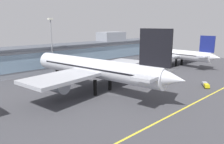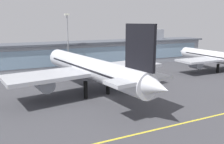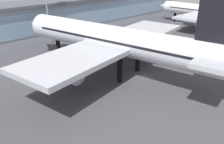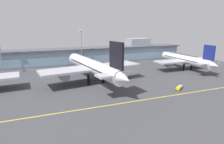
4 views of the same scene
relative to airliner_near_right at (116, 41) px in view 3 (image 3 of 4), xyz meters
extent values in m
plane|color=#424247|center=(2.39, -6.43, -7.53)|extent=(209.00, 209.00, 0.00)
cube|color=#9399A3|center=(2.39, 40.48, -1.94)|extent=(149.29, 12.00, 11.17)
cube|color=#84A3BC|center=(2.39, 34.43, -1.38)|extent=(143.31, 0.20, 7.15)
cube|color=#4C515B|center=(2.39, 40.48, 4.05)|extent=(152.29, 14.00, 0.80)
cylinder|color=black|center=(-3.09, -4.08, -5.07)|extent=(1.10, 1.10, 4.92)
cylinder|color=black|center=(4.19, -2.94, -5.07)|extent=(1.10, 1.10, 4.92)
cylinder|color=black|center=(-3.01, 19.18, -5.07)|extent=(1.10, 1.10, 4.92)
cylinder|color=silver|center=(-0.07, 0.44, 0.16)|extent=(13.82, 50.27, 6.15)
cone|color=silver|center=(-4.23, 26.92, 0.16)|extent=(6.63, 6.37, 5.84)
cube|color=#84A3BC|center=(-3.63, 23.12, 1.23)|extent=(5.22, 4.97, 1.84)
cube|color=black|center=(-0.07, 0.44, 0.62)|extent=(12.64, 42.39, 0.49)
cube|color=#B7BAC1|center=(-0.07, 0.44, -0.61)|extent=(49.08, 19.25, 0.98)
cylinder|color=#999EA8|center=(-13.57, 0.14, -3.04)|extent=(5.26, 7.08, 4.30)
cylinder|color=#999EA8|center=(12.87, 4.29, -3.04)|extent=(5.26, 7.08, 4.30)
cube|color=#B7BAC1|center=(3.34, -21.26, 1.08)|extent=(15.96, 7.80, 0.79)
cylinder|color=black|center=(57.44, 3.70, -5.57)|extent=(1.10, 1.10, 3.92)
cylinder|color=black|center=(63.31, 3.74, -5.57)|extent=(1.10, 1.10, 3.92)
cylinder|color=black|center=(60.24, 21.63, -5.57)|extent=(1.10, 1.10, 3.92)
cylinder|color=silver|center=(60.35, 6.84, -1.41)|extent=(5.18, 38.96, 4.89)
cone|color=silver|center=(60.20, 27.77, -1.41)|extent=(4.68, 4.44, 4.65)
cube|color=#84A3BC|center=(60.22, 24.74, -0.55)|extent=(3.70, 3.45, 1.47)
cube|color=black|center=(60.35, 6.84, -1.04)|extent=(5.18, 32.73, 0.39)
cube|color=#B7BAC1|center=(60.35, 6.84, -2.02)|extent=(38.90, 9.63, 0.78)
cylinder|color=#999EA8|center=(49.47, 8.16, -3.95)|extent=(3.46, 5.09, 3.43)
cylinder|color=#999EA8|center=(71.21, 8.32, -3.95)|extent=(3.46, 5.09, 3.43)
cylinder|color=gray|center=(1.88, 31.46, 4.23)|extent=(0.44, 0.44, 23.52)
camera|label=1|loc=(-43.15, -54.29, 14.06)|focal=34.63mm
camera|label=2|loc=(-23.35, -63.59, 13.42)|focal=37.63mm
camera|label=3|loc=(-36.99, -35.77, 14.92)|focal=38.53mm
camera|label=4|loc=(-22.59, -84.19, 18.35)|focal=30.36mm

